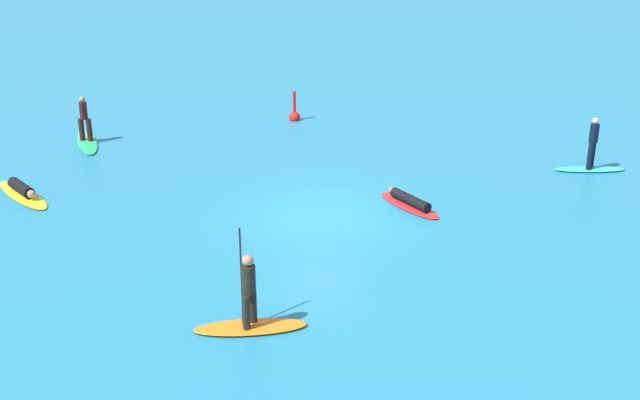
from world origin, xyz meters
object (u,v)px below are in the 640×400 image
at_px(surfer_on_teal_board, 591,157).
at_px(surfer_on_green_board, 86,134).
at_px(surfer_on_orange_board, 250,311).
at_px(surfer_on_red_board, 409,202).
at_px(surfer_on_yellow_board, 22,192).
at_px(marker_buoy, 294,115).

xyz_separation_m(surfer_on_teal_board, surfer_on_green_board, (-18.22, 1.58, -0.14)).
bearing_deg(surfer_on_orange_board, surfer_on_green_board, -68.01).
bearing_deg(surfer_on_red_board, surfer_on_teal_board, -98.68).
relative_size(surfer_on_yellow_board, surfer_on_teal_board, 1.14).
relative_size(surfer_on_red_board, surfer_on_orange_board, 0.93).
xyz_separation_m(surfer_on_red_board, surfer_on_green_board, (-11.99, 5.25, 0.22)).
xyz_separation_m(surfer_on_red_board, surfer_on_yellow_board, (-12.14, -0.15, 0.01)).
height_order(surfer_on_red_board, surfer_on_yellow_board, surfer_on_yellow_board).
height_order(surfer_on_orange_board, surfer_on_green_board, surfer_on_orange_board).
distance_m(surfer_on_red_board, marker_buoy, 9.91).
relative_size(surfer_on_yellow_board, marker_buoy, 2.11).
relative_size(surfer_on_teal_board, marker_buoy, 1.86).
bearing_deg(surfer_on_orange_board, surfer_on_teal_board, -142.91).
distance_m(surfer_on_teal_board, marker_buoy, 11.91).
distance_m(surfer_on_yellow_board, surfer_on_orange_board, 11.16).
xyz_separation_m(surfer_on_yellow_board, surfer_on_teal_board, (18.38, 3.82, 0.35)).
relative_size(surfer_on_teal_board, surfer_on_orange_board, 0.94).
distance_m(surfer_on_red_board, surfer_on_green_board, 13.09).
height_order(surfer_on_teal_board, surfer_on_orange_board, surfer_on_orange_board).
height_order(surfer_on_yellow_board, surfer_on_teal_board, surfer_on_teal_board).
height_order(surfer_on_orange_board, marker_buoy, surfer_on_orange_board).
bearing_deg(surfer_on_teal_board, surfer_on_orange_board, -137.29).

